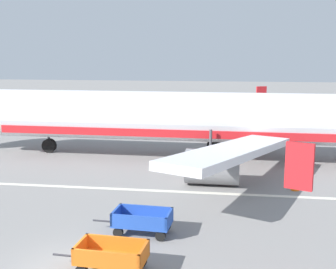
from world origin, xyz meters
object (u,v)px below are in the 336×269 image
(airplane, at_px, (193,118))
(traffic_cone_near_plane, at_px, (295,184))
(baggage_cart_second_in_row, at_px, (142,221))
(baggage_cart_nearest, at_px, (111,256))

(airplane, height_order, traffic_cone_near_plane, airplane)
(traffic_cone_near_plane, bearing_deg, baggage_cart_second_in_row, -135.69)
(traffic_cone_near_plane, bearing_deg, airplane, 132.78)
(traffic_cone_near_plane, bearing_deg, baggage_cart_nearest, -126.36)
(airplane, relative_size, baggage_cart_nearest, 10.46)
(airplane, height_order, baggage_cart_nearest, airplane)
(baggage_cart_nearest, height_order, traffic_cone_near_plane, baggage_cart_nearest)
(baggage_cart_second_in_row, height_order, traffic_cone_near_plane, baggage_cart_second_in_row)
(baggage_cart_nearest, distance_m, baggage_cart_second_in_row, 3.49)
(airplane, relative_size, traffic_cone_near_plane, 55.56)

